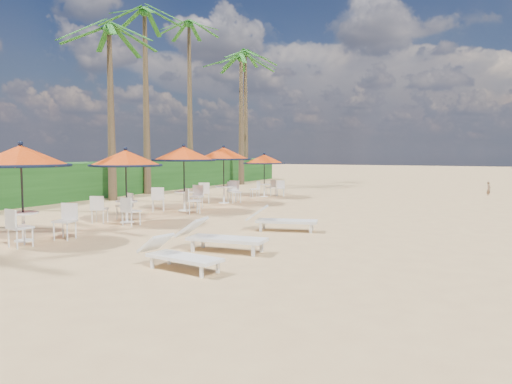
# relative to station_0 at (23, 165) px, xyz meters

# --- Properties ---
(ground) EXTENTS (160.00, 160.00, 0.00)m
(ground) POSITION_rel_station_0_xyz_m (5.13, 0.27, -2.02)
(ground) COLOR tan
(ground) RESTS_ON ground
(scrub_hedge) EXTENTS (3.00, 40.00, 1.80)m
(scrub_hedge) POSITION_rel_station_0_xyz_m (-8.37, 11.27, -1.12)
(scrub_hedge) COLOR #194716
(scrub_hedge) RESTS_ON ground
(station_0) EXTENTS (2.54, 2.54, 2.64)m
(station_0) POSITION_rel_station_0_xyz_m (0.00, 0.00, 0.00)
(station_0) COLOR black
(station_0) RESTS_ON ground
(station_1) EXTENTS (2.42, 2.42, 2.52)m
(station_1) POSITION_rel_station_0_xyz_m (0.02, 3.89, -0.17)
(station_1) COLOR black
(station_1) RESTS_ON ground
(station_2) EXTENTS (2.57, 2.57, 2.68)m
(station_2) POSITION_rel_station_0_xyz_m (-0.11, 7.52, -0.06)
(station_2) COLOR black
(station_2) RESTS_ON ground
(station_3) EXTENTS (2.56, 2.64, 2.67)m
(station_3) POSITION_rel_station_0_xyz_m (-0.21, 10.92, -0.06)
(station_3) COLOR black
(station_3) RESTS_ON ground
(station_4) EXTENTS (2.23, 2.23, 2.32)m
(station_4) POSITION_rel_station_0_xyz_m (0.15, 14.67, -0.32)
(station_4) COLOR black
(station_4) RESTS_ON ground
(lounger_near) EXTENTS (1.95, 0.89, 0.67)m
(lounger_near) POSITION_rel_station_0_xyz_m (5.42, -0.88, -1.70)
(lounger_near) COLOR white
(lounger_near) RESTS_ON ground
(lounger_mid) EXTENTS (2.23, 0.88, 0.78)m
(lounger_mid) POSITION_rel_station_0_xyz_m (5.23, 1.07, -1.65)
(lounger_mid) COLOR white
(lounger_mid) RESTS_ON ground
(lounger_far) EXTENTS (2.20, 1.17, 0.75)m
(lounger_far) POSITION_rel_station_0_xyz_m (5.32, 4.54, -1.66)
(lounger_far) COLOR white
(lounger_far) RESTS_ON ground
(palm_3) EXTENTS (5.00, 5.00, 8.44)m
(palm_3) POSITION_rel_station_0_xyz_m (-5.73, 9.68, 5.67)
(palm_3) COLOR brown
(palm_3) RESTS_ON ground
(palm_4) EXTENTS (5.00, 5.00, 10.32)m
(palm_4) POSITION_rel_station_0_xyz_m (-6.63, 13.50, 7.43)
(palm_4) COLOR brown
(palm_4) RESTS_ON ground
(palm_5) EXTENTS (5.00, 5.00, 11.36)m
(palm_5) POSITION_rel_station_0_xyz_m (-8.19, 20.25, 8.40)
(palm_5) COLOR brown
(palm_5) RESTS_ON ground
(palm_6) EXTENTS (5.00, 5.00, 9.29)m
(palm_6) POSITION_rel_station_0_xyz_m (-5.57, 22.91, 6.47)
(palm_6) COLOR brown
(palm_6) RESTS_ON ground
(palm_7) EXTENTS (5.00, 5.00, 10.49)m
(palm_7) POSITION_rel_station_0_xyz_m (-7.33, 27.04, 7.59)
(palm_7) COLOR brown
(palm_7) RESTS_ON ground
(person) EXTENTS (0.30, 0.36, 0.82)m
(person) POSITION_rel_station_0_xyz_m (10.73, 20.44, -1.60)
(person) COLOR #876144
(person) RESTS_ON ground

